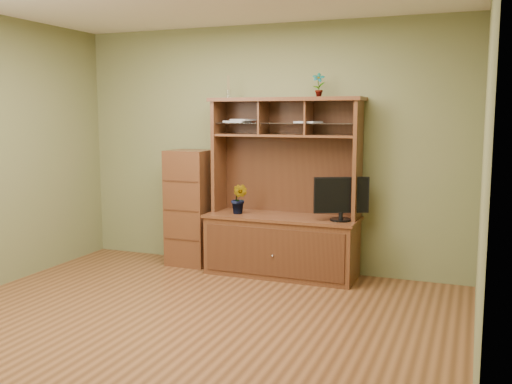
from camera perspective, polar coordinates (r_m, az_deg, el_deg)
The scene contains 8 objects.
room at distance 4.57m, azimuth -7.68°, elevation 3.00°, with size 4.54×4.04×2.74m.
media_hutch at distance 6.14m, azimuth 2.67°, elevation -3.51°, with size 1.66×0.61×1.90m.
monitor at distance 5.83m, azimuth 8.51°, elevation -0.58°, with size 0.52×0.29×0.45m.
orchid_plant at distance 6.18m, azimuth -1.69°, elevation -0.69°, with size 0.18×0.15×0.33m, color #305D20.
top_plant at distance 6.00m, azimuth 6.27°, elevation 10.61°, with size 0.13×0.09×0.25m, color #2A6322.
reed_diffuser at distance 6.34m, azimuth -2.77°, elevation 10.24°, with size 0.05×0.05×0.25m.
magazines at distance 6.19m, azimuth 0.55°, elevation 7.09°, with size 1.10×0.26×0.04m.
side_cabinet at distance 6.60m, azimuth -6.61°, elevation -1.55°, with size 0.47×0.43×1.32m.
Camera 1 is at (2.21, -3.98, 1.73)m, focal length 40.00 mm.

